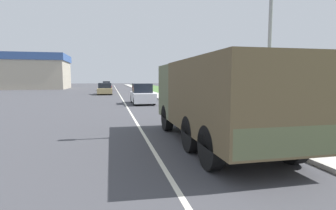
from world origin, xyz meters
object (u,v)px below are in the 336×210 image
(military_truck, at_px, (216,96))
(car_fourth_ahead, at_px, (107,85))
(pickup_truck, at_px, (250,98))
(car_second_ahead, at_px, (105,89))
(lamp_post, at_px, (266,13))
(car_third_ahead, at_px, (107,87))
(car_nearest_ahead, at_px, (142,95))

(military_truck, height_order, car_fourth_ahead, military_truck)
(car_fourth_ahead, bearing_deg, pickup_truck, -77.97)
(car_fourth_ahead, xyz_separation_m, pickup_truck, (9.59, -44.98, 0.17))
(car_second_ahead, relative_size, pickup_truck, 0.91)
(military_truck, height_order, car_second_ahead, military_truck)
(pickup_truck, relative_size, lamp_post, 0.67)
(car_second_ahead, xyz_separation_m, car_third_ahead, (0.07, 11.83, -0.06))
(car_nearest_ahead, distance_m, car_second_ahead, 14.79)
(car_nearest_ahead, height_order, car_second_ahead, car_nearest_ahead)
(car_second_ahead, height_order, lamp_post, lamp_post)
(car_nearest_ahead, bearing_deg, car_third_ahead, 97.09)
(car_third_ahead, bearing_deg, military_truck, -84.45)
(car_nearest_ahead, bearing_deg, car_second_ahead, 103.05)
(car_fourth_ahead, relative_size, pickup_truck, 0.86)
(military_truck, relative_size, car_fourth_ahead, 1.64)
(car_nearest_ahead, xyz_separation_m, pickup_truck, (6.15, -6.79, 0.12))
(military_truck, height_order, car_nearest_ahead, military_truck)
(car_fourth_ahead, height_order, pickup_truck, pickup_truck)
(car_second_ahead, xyz_separation_m, car_fourth_ahead, (-0.10, 23.79, 0.01))
(military_truck, distance_m, pickup_truck, 9.32)
(car_nearest_ahead, bearing_deg, pickup_truck, -47.82)
(car_nearest_ahead, height_order, pickup_truck, pickup_truck)
(car_third_ahead, xyz_separation_m, car_fourth_ahead, (-0.17, 11.96, 0.07))
(military_truck, relative_size, pickup_truck, 1.42)
(pickup_truck, bearing_deg, military_truck, -126.09)
(car_third_ahead, relative_size, lamp_post, 0.63)
(military_truck, height_order, lamp_post, lamp_post)
(car_second_ahead, bearing_deg, car_nearest_ahead, -76.95)
(car_nearest_ahead, distance_m, car_fourth_ahead, 38.35)
(military_truck, bearing_deg, car_third_ahead, 95.55)
(car_third_ahead, bearing_deg, lamp_post, -80.78)
(car_third_ahead, bearing_deg, pickup_truck, -74.09)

